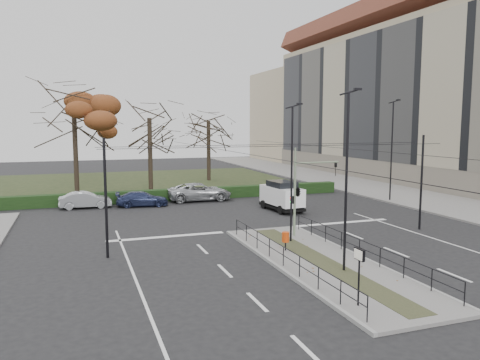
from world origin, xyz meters
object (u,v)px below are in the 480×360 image
at_px(litter_bin, 286,237).
at_px(rust_tree, 73,102).
at_px(info_panel, 359,261).
at_px(parked_car_third, 142,199).
at_px(white_van, 282,195).
at_px(streetlamp_median_near, 347,180).
at_px(bare_tree_near, 149,123).
at_px(bare_tree_center, 208,125).
at_px(streetlamp_median_far, 292,172).
at_px(streetlamp_sidewalk, 392,149).
at_px(parked_car_second, 85,200).
at_px(parked_car_fourth, 200,192).
at_px(traffic_light, 299,190).

bearing_deg(litter_bin, rust_tree, 112.19).
xyz_separation_m(litter_bin, info_panel, (-0.69, -7.66, 0.96)).
distance_m(litter_bin, parked_car_third, 17.44).
bearing_deg(white_van, streetlamp_median_near, -104.17).
bearing_deg(bare_tree_near, bare_tree_center, 40.68).
bearing_deg(litter_bin, streetlamp_median_far, 55.89).
bearing_deg(streetlamp_median_far, bare_tree_center, 83.09).
height_order(streetlamp_median_near, streetlamp_sidewalk, streetlamp_sidewalk).
relative_size(parked_car_third, bare_tree_center, 0.45).
height_order(parked_car_second, white_van, white_van).
bearing_deg(parked_car_second, litter_bin, -150.73).
xyz_separation_m(litter_bin, rust_tree, (-10.07, 24.70, 7.84)).
distance_m(info_panel, bare_tree_center, 39.85).
bearing_deg(parked_car_fourth, bare_tree_center, -16.74).
bearing_deg(parked_car_second, parked_car_fourth, -85.98).
relative_size(parked_car_second, parked_car_fourth, 0.72).
bearing_deg(parked_car_third, parked_car_fourth, -70.23).
distance_m(litter_bin, parked_car_second, 19.73).
xyz_separation_m(rust_tree, bare_tree_center, (14.81, 6.83, -2.11)).
relative_size(parked_car_fourth, bare_tree_center, 0.60).
distance_m(traffic_light, bare_tree_center, 29.11).
height_order(parked_car_third, bare_tree_near, bare_tree_near).
bearing_deg(traffic_light, info_panel, -105.13).
bearing_deg(white_van, litter_bin, -113.62).
distance_m(traffic_light, white_van, 8.95).
height_order(parked_car_second, parked_car_fourth, parked_car_fourth).
height_order(info_panel, bare_tree_near, bare_tree_near).
height_order(info_panel, rust_tree, rust_tree).
distance_m(info_panel, bare_tree_near, 32.89).
distance_m(info_panel, rust_tree, 34.39).
height_order(parked_car_second, parked_car_third, parked_car_second).
relative_size(info_panel, parked_car_fourth, 0.38).
bearing_deg(traffic_light, parked_car_second, 128.68).
distance_m(parked_car_third, bare_tree_near, 10.35).
distance_m(info_panel, streetlamp_sidewalk, 25.60).
relative_size(white_van, bare_tree_near, 0.46).
distance_m(traffic_light, rust_tree, 25.76).
relative_size(streetlamp_sidewalk, parked_car_fourth, 1.55).
bearing_deg(info_panel, parked_car_second, 109.44).
xyz_separation_m(parked_car_third, bare_tree_near, (1.95, 8.08, 6.16)).
relative_size(info_panel, bare_tree_near, 0.22).
height_order(rust_tree, bare_tree_near, rust_tree).
bearing_deg(white_van, info_panel, -106.47).
height_order(traffic_light, streetlamp_sidewalk, streetlamp_sidewalk).
distance_m(streetlamp_median_near, rust_tree, 31.05).
bearing_deg(streetlamp_median_far, traffic_light, 48.00).
height_order(info_panel, parked_car_third, info_panel).
relative_size(traffic_light, info_panel, 2.21).
bearing_deg(traffic_light, bare_tree_near, 103.49).
xyz_separation_m(litter_bin, parked_car_third, (-5.09, 16.68, -0.23)).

